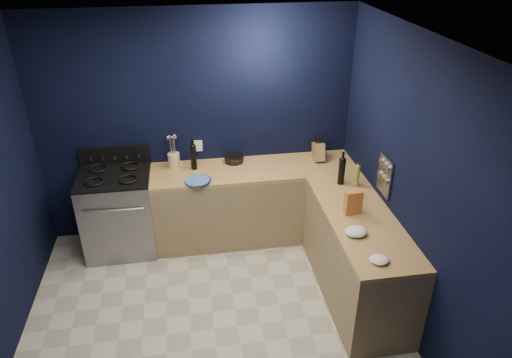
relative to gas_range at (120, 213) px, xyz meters
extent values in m
cube|color=beige|center=(0.93, -1.42, -0.47)|extent=(3.50, 3.50, 0.02)
cube|color=silver|center=(0.93, -1.42, 2.15)|extent=(3.50, 3.50, 0.02)
cube|color=black|center=(0.93, 0.34, 0.84)|extent=(3.50, 0.02, 2.60)
cube|color=black|center=(2.69, -1.42, 0.84)|extent=(0.02, 3.50, 2.60)
cube|color=#8F7850|center=(1.53, 0.02, -0.03)|extent=(2.30, 0.63, 0.86)
cube|color=olive|center=(1.53, 0.02, 0.42)|extent=(2.30, 0.63, 0.04)
cube|color=#8F7850|center=(2.37, -1.13, -0.03)|extent=(0.63, 1.67, 0.86)
cube|color=olive|center=(2.37, -1.13, 0.42)|extent=(0.63, 1.67, 0.04)
cube|color=gray|center=(0.00, 0.00, 0.00)|extent=(0.76, 0.66, 0.92)
cube|color=black|center=(0.00, -0.32, -0.01)|extent=(0.59, 0.02, 0.42)
cube|color=black|center=(0.00, 0.00, 0.48)|extent=(0.76, 0.66, 0.03)
cube|color=black|center=(0.00, 0.30, 0.58)|extent=(0.76, 0.06, 0.20)
cube|color=gray|center=(2.67, -0.87, 0.72)|extent=(0.02, 0.28, 0.38)
cube|color=white|center=(0.93, 0.32, 0.62)|extent=(0.09, 0.02, 0.13)
cylinder|color=#2C6297|center=(0.89, -0.22, 0.46)|extent=(0.32, 0.32, 0.03)
cylinder|color=white|center=(0.69, 0.22, 0.46)|extent=(0.10, 0.10, 0.04)
cylinder|color=beige|center=(0.65, 0.18, 0.52)|extent=(0.16, 0.16, 0.17)
cylinder|color=black|center=(0.86, 0.10, 0.58)|extent=(0.08, 0.08, 0.28)
cylinder|color=black|center=(1.32, 0.20, 0.48)|extent=(0.25, 0.25, 0.08)
cube|color=olive|center=(2.29, 0.11, 0.54)|extent=(0.12, 0.25, 0.25)
cylinder|color=black|center=(2.37, -0.48, 0.58)|extent=(0.09, 0.09, 0.29)
cylinder|color=olive|center=(2.52, -0.55, 0.56)|extent=(0.07, 0.07, 0.24)
cylinder|color=olive|center=(2.39, -0.86, 0.50)|extent=(0.06, 0.06, 0.11)
cylinder|color=olive|center=(2.47, -0.79, 0.48)|extent=(0.05, 0.05, 0.08)
cube|color=#B62532|center=(2.30, -1.04, 0.56)|extent=(0.17, 0.09, 0.24)
ellipsoid|color=white|center=(2.22, -1.39, 0.47)|extent=(0.22, 0.20, 0.07)
ellipsoid|color=white|center=(2.27, -1.78, 0.46)|extent=(0.20, 0.19, 0.05)
camera|label=1|loc=(0.82, -4.58, 2.85)|focal=32.81mm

